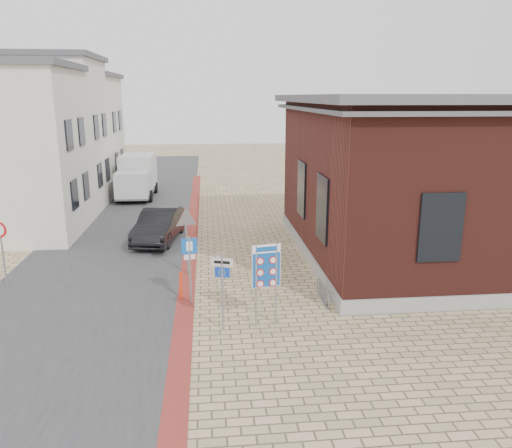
{
  "coord_description": "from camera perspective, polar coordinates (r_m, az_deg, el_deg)",
  "views": [
    {
      "loc": [
        -1.18,
        -13.29,
        6.74
      ],
      "look_at": [
        0.58,
        4.3,
        2.2
      ],
      "focal_mm": 35.0,
      "sensor_mm": 36.0,
      "label": 1
    }
  ],
  "objects": [
    {
      "name": "bollard",
      "position": [
        17.29,
        -8.59,
        -7.0
      ],
      "size": [
        0.1,
        0.1,
        0.95
      ],
      "primitive_type": "cylinder",
      "rotation": [
        0.0,
        0.0,
        -0.19
      ],
      "color": "#FF360D",
      "rests_on": "ground"
    },
    {
      "name": "essen_sign",
      "position": [
        14.54,
        -3.86,
        -6.43
      ],
      "size": [
        0.63,
        0.22,
        2.39
      ],
      "rotation": [
        0.0,
        0.0,
        -0.29
      ],
      "color": "gray",
      "rests_on": "ground"
    },
    {
      "name": "townhouse_near",
      "position": [
        27.25,
        -27.03,
        7.44
      ],
      "size": [
        7.4,
        6.4,
        8.3
      ],
      "color": "beige",
      "rests_on": "ground"
    },
    {
      "name": "sedan",
      "position": [
        24.25,
        -10.97,
        -0.11
      ],
      "size": [
        2.41,
        4.88,
        1.54
      ],
      "primitive_type": "imported",
      "rotation": [
        0.0,
        0.0,
        -0.17
      ],
      "color": "black",
      "rests_on": "ground"
    },
    {
      "name": "townhouse_mid",
      "position": [
        32.86,
        -23.4,
        9.46
      ],
      "size": [
        7.4,
        6.4,
        9.1
      ],
      "color": "beige",
      "rests_on": "ground"
    },
    {
      "name": "bike_rack",
      "position": [
        17.22,
        7.65,
        -7.83
      ],
      "size": [
        0.08,
        1.8,
        0.6
      ],
      "color": "slate",
      "rests_on": "ground"
    },
    {
      "name": "border_sign",
      "position": [
        14.73,
        1.18,
        -5.06
      ],
      "size": [
        0.87,
        0.2,
        2.56
      ],
      "rotation": [
        0.0,
        0.0,
        0.17
      ],
      "color": "gray",
      "rests_on": "ground"
    },
    {
      "name": "speed_sign",
      "position": [
        19.9,
        -27.08,
        -2.0
      ],
      "size": [
        0.56,
        0.21,
        2.47
      ],
      "rotation": [
        0.0,
        0.0,
        -0.32
      ],
      "color": "gray",
      "rests_on": "ground"
    },
    {
      "name": "parking_sign",
      "position": [
        16.49,
        -7.59,
        -3.94
      ],
      "size": [
        0.51,
        0.15,
        2.35
      ],
      "rotation": [
        0.0,
        0.0,
        0.21
      ],
      "color": "gray",
      "rests_on": "ground"
    },
    {
      "name": "ground",
      "position": [
        14.95,
        -0.58,
        -12.4
      ],
      "size": [
        120.0,
        120.0,
        0.0
      ],
      "primitive_type": "plane",
      "color": "tan",
      "rests_on": "ground"
    },
    {
      "name": "brick_building",
      "position": [
        22.93,
        20.8,
        5.31
      ],
      "size": [
        13.0,
        13.0,
        6.8
      ],
      "color": "gray",
      "rests_on": "ground"
    },
    {
      "name": "curb_strip",
      "position": [
        24.26,
        -7.42,
        -1.81
      ],
      "size": [
        0.6,
        40.0,
        0.02
      ],
      "primitive_type": "cube",
      "color": "maroon",
      "rests_on": "ground"
    },
    {
      "name": "townhouse_far",
      "position": [
        38.64,
        -20.71,
        9.68
      ],
      "size": [
        7.4,
        6.4,
        8.3
      ],
      "color": "beige",
      "rests_on": "ground"
    },
    {
      "name": "road_strip",
      "position": [
        29.4,
        -14.0,
        0.74
      ],
      "size": [
        7.0,
        60.0,
        0.02
      ],
      "primitive_type": "cube",
      "color": "#38383A",
      "rests_on": "ground"
    },
    {
      "name": "box_truck",
      "position": [
        34.98,
        -13.45,
        5.34
      ],
      "size": [
        2.38,
        5.43,
        2.83
      ],
      "rotation": [
        0.0,
        0.0,
        -0.01
      ],
      "color": "slate",
      "rests_on": "ground"
    },
    {
      "name": "yield_sign",
      "position": [
        19.13,
        -7.98,
        -0.05
      ],
      "size": [
        0.91,
        0.33,
        2.62
      ],
      "rotation": [
        0.0,
        0.0,
        0.3
      ],
      "color": "gray",
      "rests_on": "ground"
    }
  ]
}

